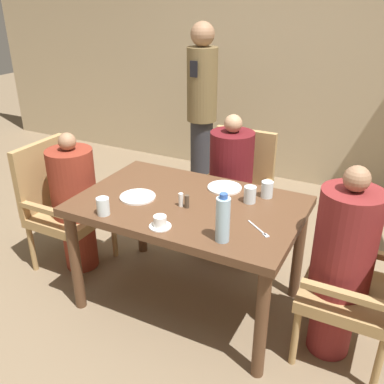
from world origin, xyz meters
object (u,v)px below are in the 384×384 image
(standing_host, at_px, (202,108))
(chair_far_side, at_px, (237,188))
(plate_main_left, at_px, (225,188))
(glass_tall_near, at_px, (267,189))
(diner_in_right_chair, at_px, (342,264))
(plate_main_right, at_px, (138,197))
(teacup_with_saucer, at_px, (159,222))
(water_bottle, at_px, (223,219))
(glass_tall_mid, at_px, (103,206))
(chair_left_side, at_px, (60,202))
(diner_in_far_chair, at_px, (231,186))
(diner_in_left_chair, at_px, (75,202))
(glass_tall_far, at_px, (250,195))
(chair_right_side, at_px, (367,284))

(standing_host, bearing_deg, chair_far_side, -47.24)
(plate_main_left, xyz_separation_m, glass_tall_near, (0.28, 0.01, 0.05))
(diner_in_right_chair, relative_size, plate_main_right, 5.20)
(diner_in_right_chair, bearing_deg, standing_host, 135.78)
(teacup_with_saucer, height_order, water_bottle, water_bottle)
(water_bottle, bearing_deg, diner_in_right_chair, 28.47)
(diner_in_right_chair, height_order, glass_tall_mid, diner_in_right_chair)
(chair_left_side, height_order, plate_main_right, chair_left_side)
(plate_main_left, bearing_deg, glass_tall_mid, -126.87)
(diner_in_far_chair, bearing_deg, teacup_with_saucer, -90.28)
(diner_in_left_chair, bearing_deg, glass_tall_far, 7.70)
(diner_in_left_chair, relative_size, chair_far_side, 1.12)
(standing_host, distance_m, glass_tall_far, 1.68)
(plate_main_left, bearing_deg, standing_host, 121.67)
(chair_right_side, relative_size, glass_tall_far, 9.15)
(standing_host, bearing_deg, plate_main_right, -77.92)
(diner_in_right_chair, distance_m, glass_tall_mid, 1.34)
(chair_far_side, bearing_deg, standing_host, 132.76)
(teacup_with_saucer, bearing_deg, glass_tall_near, 57.16)
(chair_left_side, height_order, chair_far_side, same)
(chair_right_side, height_order, plate_main_left, chair_right_side)
(diner_in_far_chair, relative_size, water_bottle, 4.22)
(diner_in_right_chair, distance_m, glass_tall_near, 0.63)
(glass_tall_near, height_order, glass_tall_mid, same)
(chair_left_side, bearing_deg, chair_far_side, 37.77)
(glass_tall_mid, distance_m, glass_tall_far, 0.87)
(chair_left_side, bearing_deg, glass_tall_mid, -27.08)
(diner_in_far_chair, height_order, chair_right_side, diner_in_far_chair)
(teacup_with_saucer, distance_m, glass_tall_far, 0.60)
(chair_right_side, distance_m, glass_tall_mid, 1.50)
(diner_in_right_chair, bearing_deg, teacup_with_saucer, -160.05)
(water_bottle, distance_m, glass_tall_mid, 0.72)
(chair_left_side, distance_m, chair_far_side, 1.34)
(glass_tall_mid, bearing_deg, diner_in_left_chair, 147.25)
(diner_in_left_chair, height_order, glass_tall_near, diner_in_left_chair)
(diner_in_right_chair, relative_size, glass_tall_mid, 11.22)
(chair_far_side, distance_m, teacup_with_saucer, 1.19)
(chair_right_side, distance_m, teacup_with_saucer, 1.15)
(chair_far_side, bearing_deg, diner_in_right_chair, -41.85)
(diner_in_left_chair, distance_m, chair_right_side, 1.98)
(chair_left_side, xyz_separation_m, standing_host, (0.40, 1.53, 0.39))
(chair_far_side, relative_size, diner_in_far_chair, 0.83)
(plate_main_right, xyz_separation_m, water_bottle, (0.66, -0.22, 0.12))
(teacup_with_saucer, height_order, glass_tall_near, glass_tall_near)
(plate_main_right, distance_m, water_bottle, 0.71)
(water_bottle, bearing_deg, diner_in_left_chair, 166.44)
(glass_tall_near, bearing_deg, standing_host, 130.19)
(diner_in_left_chair, bearing_deg, diner_in_right_chair, -0.00)
(diner_in_left_chair, distance_m, glass_tall_near, 1.37)
(chair_left_side, xyz_separation_m, diner_in_left_chair, (0.14, 0.00, 0.04))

